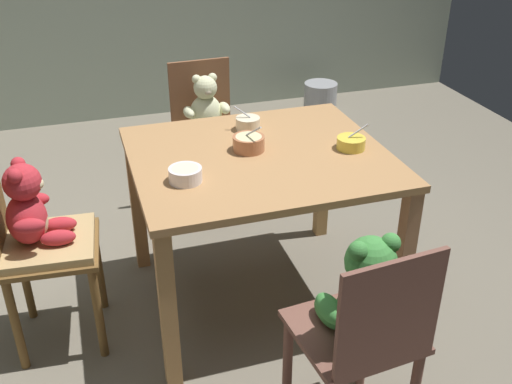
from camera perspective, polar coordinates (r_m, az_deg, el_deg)
ground_plane at (r=2.95m, az=0.30°, el=-10.00°), size 5.20×5.20×0.04m
dining_table at (r=2.59m, az=0.33°, el=1.41°), size 1.07×0.94×0.75m
teddy_chair_near_left at (r=2.54m, az=-20.19°, el=-3.25°), size 0.41×0.41×0.89m
teddy_chair_near_front at (r=1.98m, az=10.18°, el=-11.04°), size 0.42×0.40×0.87m
teddy_chair_far_center at (r=3.38m, az=-4.62°, el=6.37°), size 0.39×0.40×0.87m
porridge_bowl_terracotta_center at (r=2.56m, az=-0.70°, el=4.67°), size 0.14×0.14×0.13m
porridge_bowl_cream_far_center at (r=2.77m, az=-0.78°, el=6.54°), size 0.12×0.11×0.11m
porridge_bowl_yellow_near_right at (r=2.61m, az=8.99°, el=4.63°), size 0.13×0.12×0.11m
porridge_bowl_white_near_left at (r=2.32m, az=-6.71°, el=1.67°), size 0.13×0.13×0.06m
metal_pail at (r=5.05m, az=6.11°, el=8.88°), size 0.27×0.27×0.25m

